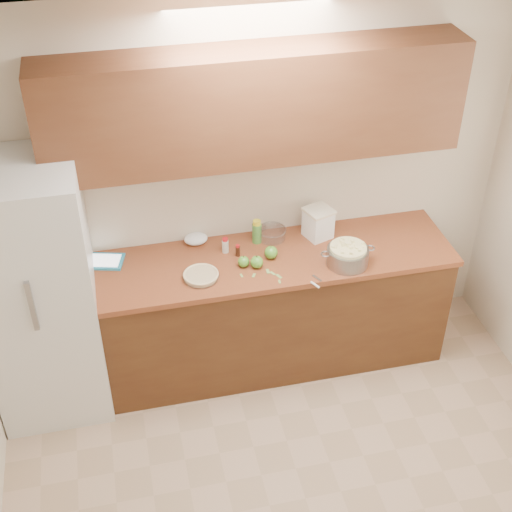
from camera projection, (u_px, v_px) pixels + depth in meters
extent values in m
plane|color=white|center=(352.00, 123.00, 2.62)|extent=(3.60, 3.60, 0.00)
plane|color=beige|center=(249.00, 185.00, 4.80)|extent=(3.60, 0.00, 3.60)
cube|color=#4F2F16|center=(260.00, 313.00, 5.06)|extent=(2.60, 0.65, 0.88)
cube|color=#9C4F2A|center=(260.00, 261.00, 4.78)|extent=(2.64, 0.68, 0.04)
cube|color=#58311B|center=(254.00, 106.00, 4.28)|extent=(2.60, 0.34, 0.70)
cube|color=silver|center=(39.00, 294.00, 4.50)|extent=(0.70, 0.70, 1.80)
cylinder|color=silver|center=(201.00, 276.00, 4.59)|extent=(0.24, 0.24, 0.03)
cylinder|color=#DAB68A|center=(201.00, 276.00, 4.59)|extent=(0.21, 0.21, 0.03)
torus|color=#DAB68A|center=(201.00, 274.00, 4.58)|extent=(0.23, 0.23, 0.02)
cylinder|color=gray|center=(347.00, 256.00, 4.69)|extent=(0.28, 0.28, 0.12)
torus|color=gray|center=(326.00, 254.00, 4.64)|extent=(0.07, 0.07, 0.01)
torus|color=gray|center=(370.00, 248.00, 4.69)|extent=(0.07, 0.07, 0.01)
cylinder|color=beige|center=(348.00, 254.00, 4.68)|extent=(0.24, 0.24, 0.13)
cube|color=white|center=(318.00, 224.00, 4.92)|extent=(0.21, 0.21, 0.20)
cube|color=beige|center=(319.00, 211.00, 4.86)|extent=(0.23, 0.23, 0.02)
cube|color=teal|center=(105.00, 261.00, 4.73)|extent=(0.28, 0.24, 0.02)
cube|color=white|center=(105.00, 260.00, 4.73)|extent=(0.23, 0.19, 0.00)
cube|color=gray|center=(317.00, 278.00, 4.59)|extent=(0.05, 0.08, 0.00)
cylinder|color=white|center=(315.00, 285.00, 4.53)|extent=(0.05, 0.07, 0.01)
cylinder|color=#4C8C38|center=(257.00, 233.00, 4.88)|extent=(0.06, 0.06, 0.14)
cylinder|color=yellow|center=(257.00, 223.00, 4.83)|extent=(0.05, 0.05, 0.03)
cylinder|color=beige|center=(225.00, 246.00, 4.80)|extent=(0.05, 0.05, 0.09)
cylinder|color=red|center=(225.00, 240.00, 4.77)|extent=(0.04, 0.04, 0.02)
cylinder|color=black|center=(238.00, 251.00, 4.77)|extent=(0.03, 0.03, 0.07)
cylinder|color=red|center=(238.00, 246.00, 4.75)|extent=(0.03, 0.03, 0.01)
cylinder|color=silver|center=(272.00, 234.00, 4.94)|extent=(0.19, 0.19, 0.07)
torus|color=silver|center=(272.00, 230.00, 4.92)|extent=(0.20, 0.20, 0.01)
ellipsoid|color=white|center=(196.00, 239.00, 4.90)|extent=(0.20, 0.19, 0.07)
sphere|color=#4F942A|center=(244.00, 262.00, 4.68)|extent=(0.08, 0.08, 0.08)
cylinder|color=#3F2D19|center=(244.00, 256.00, 4.65)|extent=(0.01, 0.01, 0.01)
sphere|color=#4F942A|center=(271.00, 252.00, 4.75)|extent=(0.09, 0.09, 0.09)
cylinder|color=#3F2D19|center=(271.00, 246.00, 4.72)|extent=(0.01, 0.01, 0.01)
sphere|color=#4F942A|center=(257.00, 262.00, 4.67)|extent=(0.08, 0.08, 0.08)
cylinder|color=#3F2D19|center=(257.00, 256.00, 4.64)|extent=(0.01, 0.01, 0.01)
cube|color=#82A651|center=(241.00, 275.00, 4.62)|extent=(0.02, 0.04, 0.00)
cube|color=#82A651|center=(254.00, 275.00, 4.62)|extent=(0.04, 0.04, 0.00)
cube|color=#82A651|center=(280.00, 282.00, 4.57)|extent=(0.02, 0.04, 0.00)
cube|color=#82A651|center=(268.00, 271.00, 4.65)|extent=(0.02, 0.05, 0.00)
cube|color=#82A651|center=(273.00, 273.00, 4.64)|extent=(0.03, 0.05, 0.00)
cube|color=#82A651|center=(279.00, 276.00, 4.61)|extent=(0.04, 0.05, 0.00)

